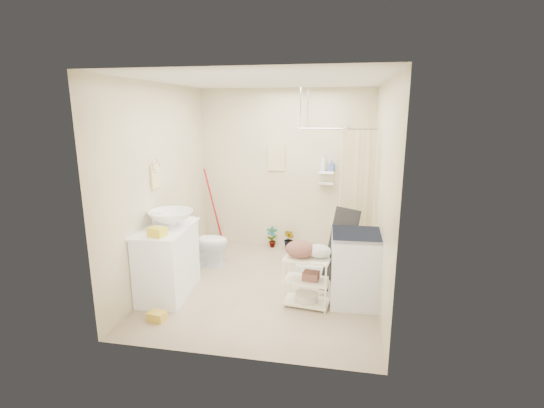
{
  "coord_description": "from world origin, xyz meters",
  "views": [
    {
      "loc": [
        0.96,
        -4.73,
        2.26
      ],
      "look_at": [
        0.03,
        0.25,
        1.05
      ],
      "focal_mm": 26.0,
      "sensor_mm": 36.0,
      "label": 1
    }
  ],
  "objects_px": {
    "toilet": "(205,242)",
    "laundry_rack": "(307,277)",
    "washing_machine": "(356,268)",
    "vanity": "(168,261)"
  },
  "relations": [
    {
      "from": "vanity",
      "to": "laundry_rack",
      "type": "bearing_deg",
      "value": -3.39
    },
    {
      "from": "toilet",
      "to": "laundry_rack",
      "type": "xyz_separation_m",
      "value": [
        1.62,
        -1.0,
        0.01
      ]
    },
    {
      "from": "laundry_rack",
      "to": "toilet",
      "type": "bearing_deg",
      "value": 155.55
    },
    {
      "from": "vanity",
      "to": "washing_machine",
      "type": "relative_size",
      "value": 1.14
    },
    {
      "from": "toilet",
      "to": "washing_machine",
      "type": "distance_m",
      "value": 2.32
    },
    {
      "from": "vanity",
      "to": "laundry_rack",
      "type": "xyz_separation_m",
      "value": [
        1.74,
        0.01,
        -0.07
      ]
    },
    {
      "from": "laundry_rack",
      "to": "vanity",
      "type": "bearing_deg",
      "value": -172.33
    },
    {
      "from": "washing_machine",
      "to": "toilet",
      "type": "bearing_deg",
      "value": 157.02
    },
    {
      "from": "vanity",
      "to": "toilet",
      "type": "distance_m",
      "value": 1.02
    },
    {
      "from": "washing_machine",
      "to": "laundry_rack",
      "type": "height_order",
      "value": "washing_machine"
    }
  ]
}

